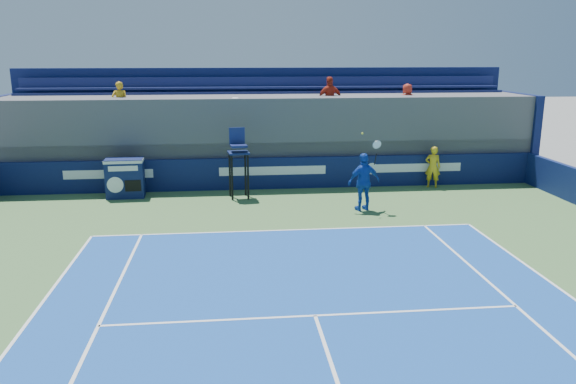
{
  "coord_description": "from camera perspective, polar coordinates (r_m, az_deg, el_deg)",
  "views": [
    {
      "loc": [
        -1.57,
        -3.52,
        4.99
      ],
      "look_at": [
        0.0,
        11.5,
        1.25
      ],
      "focal_mm": 35.0,
      "sensor_mm": 36.0,
      "label": 1
    }
  ],
  "objects": [
    {
      "name": "ball_person",
      "position": [
        22.01,
        14.5,
        2.5
      ],
      "size": [
        0.67,
        0.54,
        1.59
      ],
      "primitive_type": "imported",
      "rotation": [
        0.0,
        0.0,
        2.82
      ],
      "color": "gold",
      "rests_on": "apron"
    },
    {
      "name": "match_clock",
      "position": [
        20.64,
        -16.23,
        1.47
      ],
      "size": [
        1.35,
        0.78,
        1.4
      ],
      "color": "#0E1847",
      "rests_on": "ground"
    },
    {
      "name": "umpire_chair",
      "position": [
        19.69,
        -5.07,
        3.72
      ],
      "size": [
        0.79,
        0.79,
        2.48
      ],
      "color": "black",
      "rests_on": "ground"
    },
    {
      "name": "tennis_player",
      "position": [
        18.26,
        7.73,
        1.03
      ],
      "size": [
        1.18,
        0.71,
        2.57
      ],
      "color": "#1542B1",
      "rests_on": "apron"
    },
    {
      "name": "back_hoarding",
      "position": [
        21.14,
        -1.57,
        1.92
      ],
      "size": [
        20.4,
        0.21,
        1.2
      ],
      "color": "#0C1543",
      "rests_on": "ground"
    },
    {
      "name": "stadium_seating",
      "position": [
        22.94,
        -2.0,
        6.0
      ],
      "size": [
        21.0,
        4.05,
        4.4
      ],
      "color": "#4A494E",
      "rests_on": "ground"
    }
  ]
}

